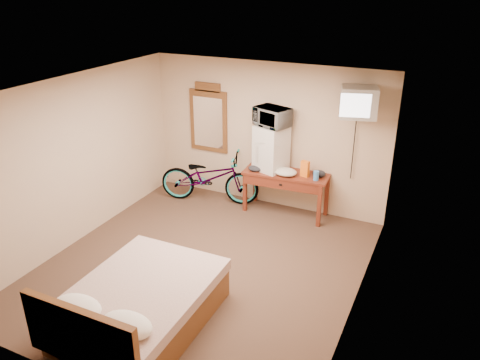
{
  "coord_description": "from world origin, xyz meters",
  "views": [
    {
      "loc": [
        2.84,
        -4.79,
        3.75
      ],
      "look_at": [
        0.25,
        0.71,
        1.1
      ],
      "focal_mm": 35.0,
      "sensor_mm": 36.0,
      "label": 1
    }
  ],
  "objects_px": {
    "desk": "(285,180)",
    "mini_fridge": "(271,148)",
    "microwave": "(272,117)",
    "blue_cup": "(316,176)",
    "crt_television": "(359,102)",
    "bicycle": "(209,177)",
    "bed": "(138,306)",
    "wall_mirror": "(208,119)"
  },
  "relations": [
    {
      "from": "desk",
      "to": "mini_fridge",
      "type": "relative_size",
      "value": 1.9
    },
    {
      "from": "desk",
      "to": "blue_cup",
      "type": "xyz_separation_m",
      "value": [
        0.54,
        -0.06,
        0.19
      ]
    },
    {
      "from": "microwave",
      "to": "crt_television",
      "type": "distance_m",
      "value": 1.42
    },
    {
      "from": "crt_television",
      "to": "wall_mirror",
      "type": "height_order",
      "value": "crt_television"
    },
    {
      "from": "crt_television",
      "to": "wall_mirror",
      "type": "bearing_deg",
      "value": 174.59
    },
    {
      "from": "mini_fridge",
      "to": "microwave",
      "type": "height_order",
      "value": "microwave"
    },
    {
      "from": "microwave",
      "to": "wall_mirror",
      "type": "bearing_deg",
      "value": -169.35
    },
    {
      "from": "blue_cup",
      "to": "wall_mirror",
      "type": "relative_size",
      "value": 0.12
    },
    {
      "from": "desk",
      "to": "mini_fridge",
      "type": "distance_m",
      "value": 0.58
    },
    {
      "from": "mini_fridge",
      "to": "microwave",
      "type": "bearing_deg",
      "value": 56.32
    },
    {
      "from": "desk",
      "to": "crt_television",
      "type": "height_order",
      "value": "crt_television"
    },
    {
      "from": "blue_cup",
      "to": "bicycle",
      "type": "relative_size",
      "value": 0.09
    },
    {
      "from": "mini_fridge",
      "to": "blue_cup",
      "type": "distance_m",
      "value": 0.88
    },
    {
      "from": "mini_fridge",
      "to": "bicycle",
      "type": "distance_m",
      "value": 1.29
    },
    {
      "from": "mini_fridge",
      "to": "crt_television",
      "type": "distance_m",
      "value": 1.65
    },
    {
      "from": "bicycle",
      "to": "crt_television",
      "type": "bearing_deg",
      "value": -101.3
    },
    {
      "from": "desk",
      "to": "microwave",
      "type": "distance_m",
      "value": 1.07
    },
    {
      "from": "mini_fridge",
      "to": "blue_cup",
      "type": "relative_size",
      "value": 4.93
    },
    {
      "from": "desk",
      "to": "crt_television",
      "type": "distance_m",
      "value": 1.78
    },
    {
      "from": "bicycle",
      "to": "bed",
      "type": "distance_m",
      "value": 3.39
    },
    {
      "from": "bed",
      "to": "wall_mirror",
      "type": "bearing_deg",
      "value": 106.09
    },
    {
      "from": "desk",
      "to": "microwave",
      "type": "xyz_separation_m",
      "value": [
        -0.29,
        0.05,
        1.03
      ]
    },
    {
      "from": "blue_cup",
      "to": "desk",
      "type": "bearing_deg",
      "value": 173.9
    },
    {
      "from": "crt_television",
      "to": "bed",
      "type": "relative_size",
      "value": 0.34
    },
    {
      "from": "microwave",
      "to": "bed",
      "type": "xyz_separation_m",
      "value": [
        -0.24,
        -3.44,
        -1.37
      ]
    },
    {
      "from": "mini_fridge",
      "to": "desk",
      "type": "bearing_deg",
      "value": -10.4
    },
    {
      "from": "mini_fridge",
      "to": "wall_mirror",
      "type": "height_order",
      "value": "wall_mirror"
    },
    {
      "from": "mini_fridge",
      "to": "wall_mirror",
      "type": "distance_m",
      "value": 1.35
    },
    {
      "from": "wall_mirror",
      "to": "bicycle",
      "type": "height_order",
      "value": "wall_mirror"
    },
    {
      "from": "mini_fridge",
      "to": "crt_television",
      "type": "relative_size",
      "value": 1.17
    },
    {
      "from": "crt_television",
      "to": "bicycle",
      "type": "height_order",
      "value": "crt_television"
    },
    {
      "from": "bicycle",
      "to": "desk",
      "type": "bearing_deg",
      "value": -99.88
    },
    {
      "from": "microwave",
      "to": "crt_television",
      "type": "relative_size",
      "value": 0.86
    },
    {
      "from": "mini_fridge",
      "to": "bed",
      "type": "height_order",
      "value": "mini_fridge"
    },
    {
      "from": "microwave",
      "to": "crt_television",
      "type": "xyz_separation_m",
      "value": [
        1.36,
        -0.03,
        0.39
      ]
    },
    {
      "from": "crt_television",
      "to": "bicycle",
      "type": "bearing_deg",
      "value": -176.97
    },
    {
      "from": "crt_television",
      "to": "blue_cup",
      "type": "bearing_deg",
      "value": -171.57
    },
    {
      "from": "blue_cup",
      "to": "bed",
      "type": "xyz_separation_m",
      "value": [
        -1.07,
        -3.33,
        -0.53
      ]
    },
    {
      "from": "crt_television",
      "to": "bed",
      "type": "height_order",
      "value": "crt_television"
    },
    {
      "from": "wall_mirror",
      "to": "bicycle",
      "type": "bearing_deg",
      "value": -62.42
    },
    {
      "from": "crt_television",
      "to": "bed",
      "type": "distance_m",
      "value": 4.16
    },
    {
      "from": "microwave",
      "to": "blue_cup",
      "type": "relative_size",
      "value": 3.62
    }
  ]
}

